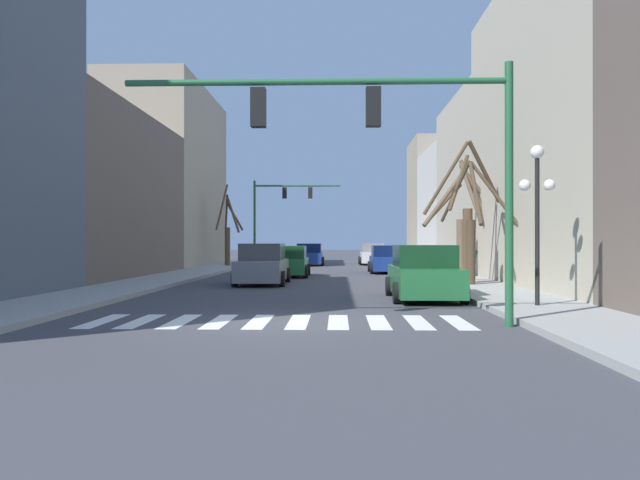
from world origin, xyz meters
TOP-DOWN VIEW (x-y plane):
  - ground_plane at (0.00, 0.00)m, footprint 240.00×240.00m
  - sidewalk_right at (6.68, 0.00)m, footprint 2.85×90.00m
  - building_row_left at (-11.10, 16.26)m, footprint 6.00×44.56m
  - building_row_right at (11.10, 20.07)m, footprint 6.00×53.36m
  - crosswalk_stripes at (0.00, 0.23)m, footprint 8.55×2.60m
  - traffic_signal_near at (2.39, -0.46)m, footprint 8.37×0.28m
  - traffic_signal_far at (-3.13, 33.43)m, footprint 6.63×0.28m
  - street_lamp_right_corner at (6.57, 2.62)m, footprint 0.95×0.36m
  - car_parked_right_far at (-0.82, 33.50)m, footprint 2.20×4.21m
  - car_parked_right_mid at (-1.86, 12.57)m, footprint 2.14×4.59m
  - car_parked_left_far at (-1.15, 18.34)m, footprint 2.00×4.21m
  - car_parked_left_mid at (4.04, 5.74)m, footprint 2.17×4.49m
  - car_driving_away_lane at (4.07, 35.23)m, footprint 2.12×4.53m
  - car_parked_right_near at (4.14, 22.36)m, footprint 1.98×4.39m
  - pedestrian_near_right_corner at (6.80, 11.88)m, footprint 0.68×0.30m
  - street_tree_right_mid at (-6.37, 29.71)m, footprint 1.71×2.47m
  - street_tree_right_near at (6.64, 11.56)m, footprint 3.83×1.97m
  - street_tree_right_far at (6.58, 10.45)m, footprint 2.73×3.33m
  - street_tree_left_near at (7.21, 15.71)m, footprint 4.18×1.55m

SIDE VIEW (x-z plane):
  - ground_plane at x=0.00m, z-range 0.00..0.00m
  - crosswalk_stripes at x=0.00m, z-range 0.00..0.01m
  - sidewalk_right at x=6.68m, z-range 0.00..0.15m
  - car_parked_left_far at x=-1.15m, z-range -0.05..1.55m
  - car_parked_right_near at x=4.14m, z-range -0.05..1.55m
  - car_parked_right_far at x=-0.82m, z-range -0.06..1.61m
  - car_driving_away_lane at x=4.07m, z-range -0.06..1.62m
  - car_parked_left_mid at x=4.04m, z-range -0.06..1.65m
  - car_parked_right_mid at x=-1.86m, z-range -0.06..1.68m
  - pedestrian_near_right_corner at x=6.80m, z-range 0.30..1.88m
  - street_tree_right_far at x=6.58m, z-range -0.21..4.66m
  - street_tree_right_mid at x=-6.37m, z-range -0.40..5.30m
  - street_tree_right_near at x=6.64m, z-range -0.33..5.47m
  - street_tree_left_near at x=7.21m, z-range 0.09..5.66m
  - street_lamp_right_corner at x=6.57m, z-range 1.03..5.23m
  - traffic_signal_near at x=2.39m, z-range 1.37..7.03m
  - traffic_signal_far at x=-3.13m, z-range 1.45..7.92m
  - building_row_right at x=11.10m, z-range -0.79..11.62m
  - building_row_left at x=-11.10m, z-range -0.57..12.21m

